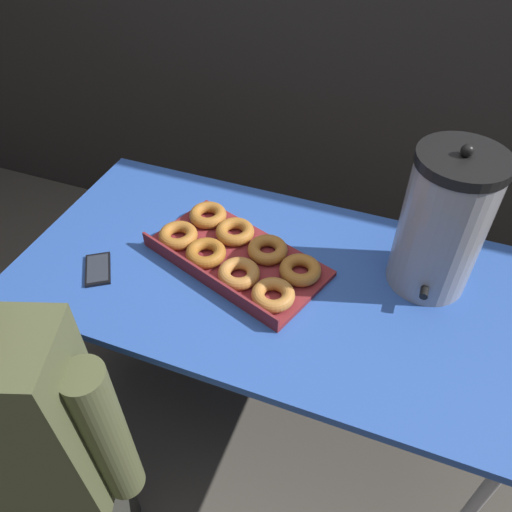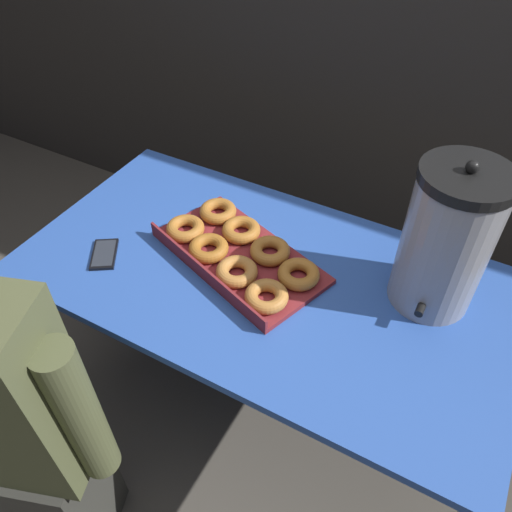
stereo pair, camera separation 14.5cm
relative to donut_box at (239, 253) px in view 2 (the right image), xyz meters
The scene contains 6 objects.
ground_plane 0.77m from the donut_box, 11.01° to the right, with size 12.00×12.00×0.00m, color #4C473F.
folding_table 0.12m from the donut_box, 11.01° to the right, with size 1.48×0.78×0.73m.
donut_box is the anchor object (origin of this frame).
coffee_urn 0.59m from the donut_box, 13.01° to the left, with size 0.23×0.26×0.45m.
cell_phone 0.42m from the donut_box, 153.24° to the right, with size 0.13×0.15×0.01m.
person_seated 0.78m from the donut_box, 110.68° to the right, with size 0.55×0.33×1.30m.
Camera 2 is at (0.47, -0.92, 1.80)m, focal length 35.00 mm.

